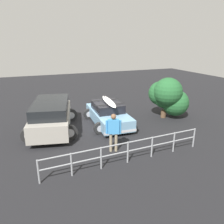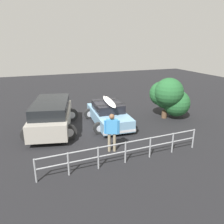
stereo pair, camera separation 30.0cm
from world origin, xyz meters
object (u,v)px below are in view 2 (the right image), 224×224
sedan_car (108,114)px  suv_car (52,115)px  person_bystander (112,129)px  bush_near_left (169,95)px

sedan_car → suv_car: size_ratio=0.85×
person_bystander → suv_car: bearing=-57.4°
person_bystander → bush_near_left: bush_near_left is taller
suv_car → bush_near_left: bearing=175.9°
sedan_car → person_bystander: (1.03, 3.36, 0.45)m
bush_near_left → person_bystander: bearing=31.0°
suv_car → sedan_car: bearing=176.9°
person_bystander → sedan_car: bearing=-107.0°
suv_car → person_bystander: bearing=122.6°
sedan_car → person_bystander: 3.55m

